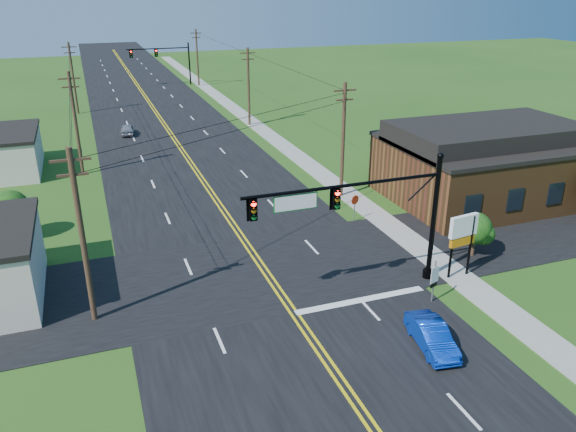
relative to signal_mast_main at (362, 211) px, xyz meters
name	(u,v)px	position (x,y,z in m)	size (l,w,h in m)	color
ground	(351,403)	(-4.34, -8.00, -4.75)	(260.00, 260.00, 0.00)	#234A15
road_main	(165,128)	(-4.34, 42.00, -4.73)	(16.00, 220.00, 0.04)	black
road_cross	(262,271)	(-4.34, 4.00, -4.73)	(70.00, 10.00, 0.04)	black
sidewalk	(277,140)	(6.16, 32.00, -4.71)	(2.00, 160.00, 0.08)	gray
signal_mast_main	(362,211)	(0.00, 0.00, 0.00)	(11.30, 0.60, 7.48)	black
signal_mast_far	(162,58)	(0.10, 72.00, -0.20)	(10.98, 0.60, 7.48)	black
brick_building	(482,169)	(15.66, 10.00, -2.40)	(14.20, 11.20, 4.70)	brown
utility_pole_left_a	(82,234)	(-13.84, 2.00, -0.03)	(1.80, 0.28, 9.00)	#372A19
utility_pole_left_b	(76,122)	(-13.84, 27.00, -0.03)	(1.80, 0.28, 9.00)	#372A19
utility_pole_left_c	(73,77)	(-13.84, 54.00, -0.03)	(1.80, 0.28, 9.00)	#372A19
utility_pole_right_a	(343,139)	(5.46, 14.00, -0.03)	(1.80, 0.28, 9.00)	#372A19
utility_pole_right_b	(249,85)	(5.46, 40.00, -0.03)	(1.80, 0.28, 9.00)	#372A19
utility_pole_right_c	(197,57)	(5.46, 70.00, -0.03)	(1.80, 0.28, 9.00)	#372A19
tree_right_back	(387,145)	(11.66, 18.00, -2.15)	(3.00, 3.00, 4.10)	#372A19
shrub_corner	(476,229)	(8.66, 1.50, -2.90)	(2.00, 2.00, 2.86)	#372A19
tree_left	(11,209)	(-18.34, 14.00, -2.59)	(2.40, 2.40, 3.37)	#372A19
blue_car	(432,336)	(0.82, -5.87, -4.14)	(1.30, 3.73, 1.23)	#0832B5
distant_car	(127,130)	(-8.78, 40.15, -4.14)	(1.44, 3.57, 1.22)	#A0A0A4
route_sign	(434,279)	(3.16, -2.42, -3.32)	(0.59, 0.22, 2.45)	slate
stop_sign	(355,203)	(4.16, 8.98, -3.31)	(0.68, 0.26, 2.00)	slate
pylon_sign	(463,233)	(6.16, -0.49, -1.94)	(1.89, 0.51, 3.84)	black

